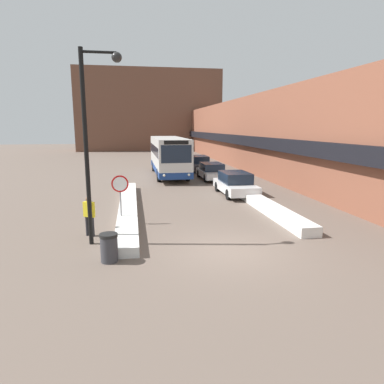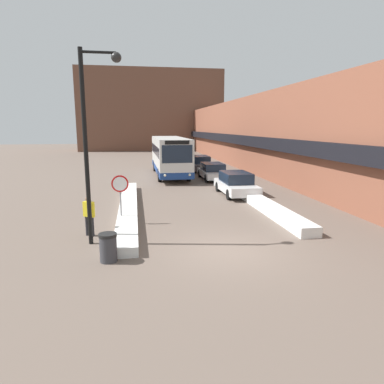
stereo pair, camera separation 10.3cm
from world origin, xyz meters
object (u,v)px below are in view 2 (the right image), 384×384
at_px(city_bus, 170,155).
at_px(trash_bin, 108,247).
at_px(stop_sign, 120,189).
at_px(pedestrian, 89,212).
at_px(parked_car_front, 236,184).
at_px(street_lamp, 92,128).
at_px(parked_car_back, 200,163).
at_px(parked_car_middle, 213,171).

height_order(city_bus, trash_bin, city_bus).
height_order(stop_sign, pedestrian, stop_sign).
xyz_separation_m(parked_car_front, street_lamp, (-7.84, -8.20, 3.56)).
bearing_deg(parked_car_front, parked_car_back, 90.00).
relative_size(parked_car_back, trash_bin, 5.08).
bearing_deg(pedestrian, stop_sign, 86.87).
bearing_deg(stop_sign, parked_car_middle, 60.18).
bearing_deg(trash_bin, street_lamp, 105.38).
distance_m(city_bus, pedestrian, 17.48).
distance_m(parked_car_front, trash_bin, 12.46).
height_order(city_bus, parked_car_front, city_bus).
bearing_deg(street_lamp, trash_bin, -74.62).
height_order(parked_car_front, parked_car_back, parked_car_back).
height_order(stop_sign, trash_bin, stop_sign).
bearing_deg(parked_car_middle, pedestrian, -120.69).
bearing_deg(trash_bin, parked_car_middle, 66.43).
distance_m(stop_sign, pedestrian, 2.07).
height_order(parked_car_front, parked_car_middle, parked_car_front).
relative_size(parked_car_front, trash_bin, 4.74).
bearing_deg(trash_bin, pedestrian, 108.05).
height_order(stop_sign, street_lamp, street_lamp).
bearing_deg(stop_sign, trash_bin, -93.26).
relative_size(city_bus, stop_sign, 4.98).
height_order(parked_car_back, street_lamp, street_lamp).
distance_m(parked_car_front, parked_car_back, 12.44).
distance_m(parked_car_middle, trash_bin, 18.32).
relative_size(city_bus, parked_car_front, 2.46).
xyz_separation_m(parked_car_front, trash_bin, (-7.33, -10.08, -0.26)).
height_order(parked_car_middle, street_lamp, street_lamp).
height_order(parked_car_back, pedestrian, pedestrian).
bearing_deg(parked_car_middle, trash_bin, -113.57).
distance_m(parked_car_front, street_lamp, 11.89).
height_order(city_bus, pedestrian, city_bus).
bearing_deg(stop_sign, parked_car_back, 68.62).
height_order(parked_car_front, stop_sign, stop_sign).
distance_m(stop_sign, street_lamp, 3.79).
relative_size(pedestrian, trash_bin, 1.72).
bearing_deg(parked_car_back, city_bus, -138.73).
bearing_deg(city_bus, parked_car_middle, -40.47).
xyz_separation_m(parked_car_middle, parked_car_back, (0.00, 5.72, 0.06)).
relative_size(parked_car_middle, street_lamp, 0.65).
bearing_deg(pedestrian, city_bus, 107.37).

